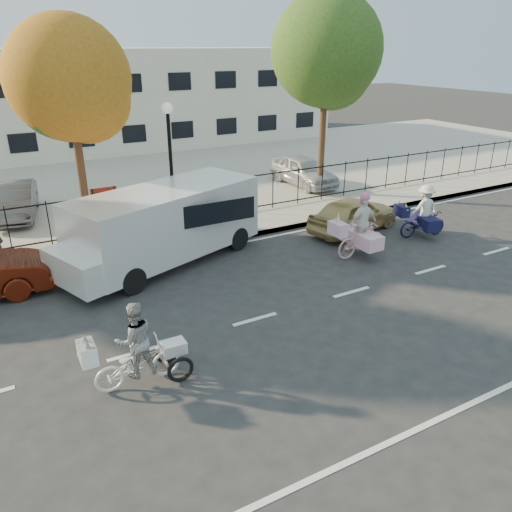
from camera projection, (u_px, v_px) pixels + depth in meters
ground at (255, 319)px, 12.21m from camera, size 120.00×120.00×0.00m
road_markings at (255, 319)px, 12.21m from camera, size 60.00×9.52×0.01m
curb at (180, 249)px, 16.25m from camera, size 60.00×0.10×0.15m
sidewalk at (169, 239)px, 17.09m from camera, size 60.00×2.20×0.15m
parking_lot at (106, 181)px, 24.25m from camera, size 60.00×15.60×0.15m
iron_fence at (157, 207)px, 17.65m from camera, size 58.00×0.06×1.50m
building at (61, 100)px, 31.15m from camera, size 34.00×10.00×6.00m
lamppost at (170, 145)px, 16.69m from camera, size 0.36×0.36×4.33m
street_sign at (105, 203)px, 16.30m from camera, size 0.85×0.06×1.80m
zebra_trike at (137, 353)px, 9.66m from camera, size 2.06×0.78×1.78m
unicorn_bike at (361, 233)px, 15.56m from camera, size 2.08×1.44×2.11m
bull_bike at (423, 216)px, 17.24m from camera, size 2.03×1.41×1.84m
white_van at (163, 223)px, 14.97m from camera, size 6.99×4.08×2.29m
gold_sedan at (354, 214)px, 17.76m from camera, size 3.97×2.28×1.27m
lot_car_c at (15, 201)px, 18.73m from camera, size 2.04×4.07×1.28m
lot_car_d at (304, 171)px, 23.10m from camera, size 1.66×3.94×1.33m
tree_mid at (74, 85)px, 15.85m from camera, size 3.91×3.91×7.17m
tree_east at (328, 56)px, 20.15m from camera, size 4.51×4.51×8.26m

